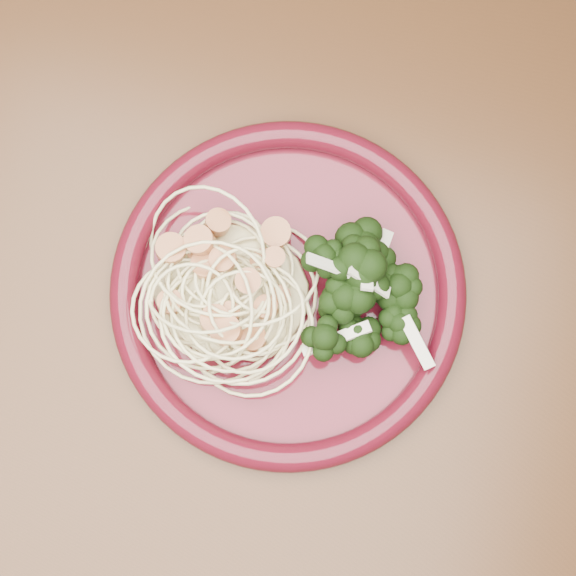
% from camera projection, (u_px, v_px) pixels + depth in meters
% --- Properties ---
extents(dining_table, '(1.20, 0.80, 0.75)m').
position_uv_depth(dining_table, '(204.00, 340.00, 0.67)').
color(dining_table, '#472814').
rests_on(dining_table, ground).
extents(dinner_plate, '(0.31, 0.31, 0.02)m').
position_uv_depth(dinner_plate, '(288.00, 291.00, 0.57)').
color(dinner_plate, '#4E0E1A').
rests_on(dinner_plate, dining_table).
extents(spaghetti_pile, '(0.14, 0.12, 0.03)m').
position_uv_depth(spaghetti_pile, '(230.00, 288.00, 0.56)').
color(spaghetti_pile, beige).
rests_on(spaghetti_pile, dinner_plate).
extents(scallop_cluster, '(0.13, 0.13, 0.04)m').
position_uv_depth(scallop_cluster, '(227.00, 280.00, 0.53)').
color(scallop_cluster, '#C17C4B').
rests_on(scallop_cluster, spaghetti_pile).
extents(broccoli_pile, '(0.10, 0.14, 0.04)m').
position_uv_depth(broccoli_pile, '(360.00, 287.00, 0.56)').
color(broccoli_pile, black).
rests_on(broccoli_pile, dinner_plate).
extents(onion_garnish, '(0.07, 0.09, 0.04)m').
position_uv_depth(onion_garnish, '(363.00, 279.00, 0.53)').
color(onion_garnish, beige).
rests_on(onion_garnish, broccoli_pile).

